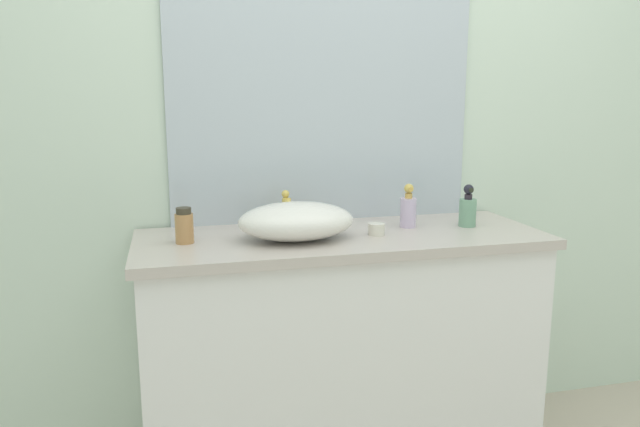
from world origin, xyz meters
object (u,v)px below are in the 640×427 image
(soap_dispenser, at_px, (408,210))
(lotion_bottle, at_px, (184,226))
(perfume_bottle, at_px, (468,210))
(sink_basin, at_px, (296,221))
(candle_jar, at_px, (376,229))

(soap_dispenser, bearing_deg, lotion_bottle, -176.74)
(soap_dispenser, distance_m, perfume_bottle, 0.22)
(sink_basin, height_order, soap_dispenser, soap_dispenser)
(sink_basin, xyz_separation_m, candle_jar, (0.28, -0.00, -0.04))
(sink_basin, height_order, perfume_bottle, perfume_bottle)
(sink_basin, distance_m, candle_jar, 0.28)
(soap_dispenser, height_order, candle_jar, soap_dispenser)
(sink_basin, bearing_deg, lotion_bottle, 173.28)
(sink_basin, relative_size, perfume_bottle, 2.49)
(lotion_bottle, relative_size, perfume_bottle, 0.76)
(perfume_bottle, bearing_deg, soap_dispenser, 169.14)
(lotion_bottle, height_order, candle_jar, lotion_bottle)
(perfume_bottle, bearing_deg, candle_jar, -172.47)
(soap_dispenser, distance_m, lotion_bottle, 0.78)
(soap_dispenser, height_order, perfume_bottle, soap_dispenser)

